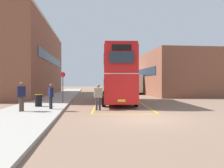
% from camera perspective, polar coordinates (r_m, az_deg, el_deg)
% --- Properties ---
extents(ground_plane, '(135.60, 135.60, 0.00)m').
position_cam_1_polar(ground_plane, '(25.73, 0.06, -3.72)').
color(ground_plane, '#846651').
extents(sidewalk_left, '(4.00, 57.60, 0.14)m').
position_cam_1_polar(sidewalk_left, '(28.18, -13.78, -3.22)').
color(sidewalk_left, '#A39E93').
rests_on(sidewalk_left, ground).
extents(brick_building_left, '(5.30, 23.07, 9.80)m').
position_cam_1_polar(brick_building_left, '(32.88, -20.21, 5.72)').
color(brick_building_left, brown).
rests_on(brick_building_left, ground).
extents(depot_building_right, '(8.36, 17.34, 6.12)m').
position_cam_1_polar(depot_building_right, '(34.70, 14.77, 2.41)').
color(depot_building_right, brown).
rests_on(depot_building_right, ground).
extents(double_decker_bus, '(3.36, 10.02, 4.75)m').
position_cam_1_polar(double_decker_bus, '(19.55, 1.55, 2.31)').
color(double_decker_bus, black).
rests_on(double_decker_bus, ground).
extents(single_deck_bus, '(2.90, 9.44, 3.02)m').
position_cam_1_polar(single_deck_bus, '(36.49, 4.42, 0.10)').
color(single_deck_bus, black).
rests_on(single_deck_bus, ground).
extents(pedestrian_boarding, '(0.58, 0.29, 1.76)m').
position_cam_1_polar(pedestrian_boarding, '(14.48, -3.70, -2.95)').
color(pedestrian_boarding, '#2D2D38').
rests_on(pedestrian_boarding, ground).
extents(pedestrian_waiting_near, '(0.41, 0.52, 1.65)m').
position_cam_1_polar(pedestrian_waiting_near, '(14.59, -15.96, -2.69)').
color(pedestrian_waiting_near, black).
rests_on(pedestrian_waiting_near, sidewalk_left).
extents(pedestrian_waiting_far, '(0.38, 0.56, 1.77)m').
position_cam_1_polar(pedestrian_waiting_far, '(14.00, -22.93, -2.50)').
color(pedestrian_waiting_far, '#473828').
rests_on(pedestrian_waiting_far, sidewalk_left).
extents(litter_bin, '(0.52, 0.52, 0.88)m').
position_cam_1_polar(litter_bin, '(16.39, -18.95, -4.13)').
color(litter_bin, black).
rests_on(litter_bin, sidewalk_left).
extents(bus_stop_sign, '(0.44, 0.09, 2.63)m').
position_cam_1_polar(bus_stop_sign, '(19.15, -12.94, -0.02)').
color(bus_stop_sign, '#4C4C51').
rests_on(bus_stop_sign, sidewalk_left).
extents(bay_marking_yellow, '(5.14, 12.19, 0.01)m').
position_cam_1_polar(bay_marking_yellow, '(17.79, 2.14, -5.60)').
color(bay_marking_yellow, gold).
rests_on(bay_marking_yellow, ground).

